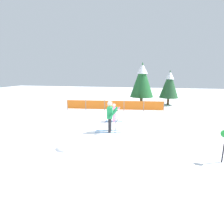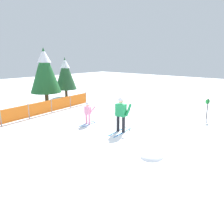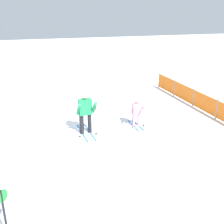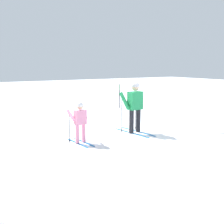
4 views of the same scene
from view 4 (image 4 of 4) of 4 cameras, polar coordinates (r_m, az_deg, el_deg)
ground_plane at (r=9.91m, az=5.15°, el=-3.67°), size 60.00×60.00×0.00m
skier_adult at (r=9.37m, az=4.64°, el=1.94°), size 1.66×0.77×1.73m
skier_child at (r=8.20m, az=-6.54°, el=-1.41°), size 1.16×0.56×1.21m
trail_marker at (r=14.64m, az=1.47°, el=3.81°), size 0.24×0.18×1.25m
snow_mound at (r=10.36m, az=20.52°, el=-3.67°), size 0.99×0.84×0.39m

